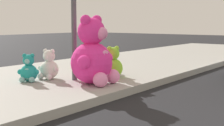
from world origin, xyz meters
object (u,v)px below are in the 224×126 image
at_px(plush_lime, 113,65).
at_px(plush_brown, 107,63).
at_px(plush_white, 49,67).
at_px(plush_teal, 29,70).
at_px(plush_pink_large, 93,57).

height_order(plush_lime, plush_brown, plush_lime).
height_order(plush_brown, plush_white, plush_white).
bearing_deg(plush_brown, plush_lime, -130.16).
bearing_deg(plush_lime, plush_teal, 142.90).
bearing_deg(plush_teal, plush_brown, -19.69).
relative_size(plush_lime, plush_teal, 1.21).
bearing_deg(plush_teal, plush_pink_large, -62.76).
xyz_separation_m(plush_pink_large, plush_white, (-0.15, 1.15, -0.29)).
distance_m(plush_lime, plush_brown, 0.58).
height_order(plush_pink_large, plush_white, plush_pink_large).
bearing_deg(plush_teal, plush_white, -9.07).
xyz_separation_m(plush_teal, plush_white, (0.48, -0.08, 0.03)).
height_order(plush_lime, plush_teal, plush_lime).
relative_size(plush_pink_large, plush_teal, 2.34).
distance_m(plush_teal, plush_white, 0.49).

